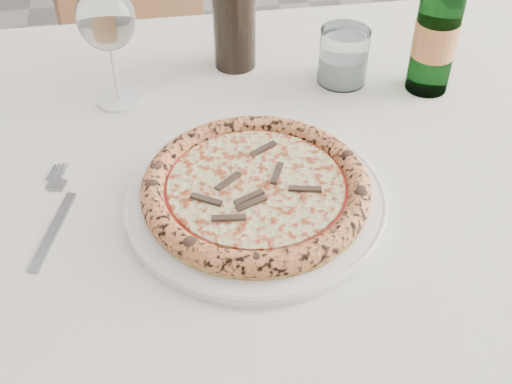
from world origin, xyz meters
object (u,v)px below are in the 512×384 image
(dining_table, at_px, (243,202))
(tumbler, at_px, (343,59))
(chair_far, at_px, (150,39))
(pizza, at_px, (256,188))
(plate, at_px, (256,199))
(beer_bottle, at_px, (437,29))
(wine_glass, at_px, (106,20))

(dining_table, height_order, tumbler, tumbler)
(tumbler, bearing_deg, chair_far, 115.25)
(pizza, xyz_separation_m, tumbler, (0.19, 0.26, 0.01))
(plate, relative_size, pizza, 1.16)
(beer_bottle, bearing_deg, pizza, -145.38)
(dining_table, relative_size, plate, 4.46)
(pizza, relative_size, beer_bottle, 1.13)
(plate, distance_m, wine_glass, 0.34)
(pizza, height_order, beer_bottle, beer_bottle)
(dining_table, height_order, beer_bottle, beer_bottle)
(dining_table, bearing_deg, chair_far, 97.53)
(wine_glass, relative_size, tumbler, 2.13)
(tumbler, bearing_deg, beer_bottle, -20.02)
(chair_far, bearing_deg, tumbler, -64.75)
(plate, distance_m, beer_bottle, 0.39)
(chair_far, height_order, tumbler, chair_far)
(chair_far, relative_size, tumbler, 10.75)
(plate, height_order, beer_bottle, beer_bottle)
(beer_bottle, bearing_deg, tumbler, 159.98)
(pizza, distance_m, beer_bottle, 0.39)
(chair_far, bearing_deg, plate, -83.32)
(dining_table, distance_m, plate, 0.14)
(tumbler, bearing_deg, dining_table, -139.44)
(wine_glass, relative_size, beer_bottle, 0.73)
(wine_glass, bearing_deg, plate, -58.89)
(tumbler, height_order, beer_bottle, beer_bottle)
(dining_table, relative_size, wine_glass, 7.97)
(pizza, bearing_deg, beer_bottle, 34.62)
(pizza, bearing_deg, dining_table, 90.00)
(wine_glass, bearing_deg, tumbler, -1.25)
(plate, xyz_separation_m, wine_glass, (-0.16, 0.27, 0.12))
(wine_glass, bearing_deg, dining_table, -46.09)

